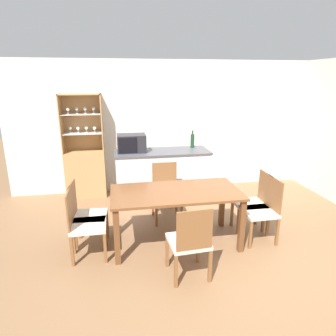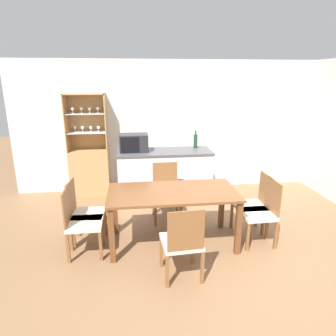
% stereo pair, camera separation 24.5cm
% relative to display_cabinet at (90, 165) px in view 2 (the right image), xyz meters
% --- Properties ---
extents(ground_plane, '(18.00, 18.00, 0.00)m').
position_rel_display_cabinet_xyz_m(ground_plane, '(1.95, -2.42, -0.59)').
color(ground_plane, brown).
extents(wall_back, '(6.80, 0.06, 2.55)m').
position_rel_display_cabinet_xyz_m(wall_back, '(1.95, 0.21, 0.69)').
color(wall_back, silver).
rests_on(wall_back, ground_plane).
extents(kitchen_counter, '(1.69, 0.65, 0.96)m').
position_rel_display_cabinet_xyz_m(kitchen_counter, '(1.40, -0.53, -0.11)').
color(kitchen_counter, silver).
rests_on(kitchen_counter, ground_plane).
extents(display_cabinet, '(0.74, 0.38, 1.94)m').
position_rel_display_cabinet_xyz_m(display_cabinet, '(0.00, 0.00, 0.00)').
color(display_cabinet, tan).
rests_on(display_cabinet, ground_plane).
extents(dining_table, '(1.72, 0.86, 0.76)m').
position_rel_display_cabinet_xyz_m(dining_table, '(1.35, -2.02, 0.07)').
color(dining_table, brown).
rests_on(dining_table, ground_plane).
extents(dining_chair_side_left_far, '(0.47, 0.47, 0.90)m').
position_rel_display_cabinet_xyz_m(dining_chair_side_left_far, '(0.16, -1.89, -0.14)').
color(dining_chair_side_left_far, beige).
rests_on(dining_chair_side_left_far, ground_plane).
extents(dining_chair_head_far, '(0.44, 0.44, 0.90)m').
position_rel_display_cabinet_xyz_m(dining_chair_head_far, '(1.35, -1.26, -0.14)').
color(dining_chair_head_far, beige).
rests_on(dining_chair_head_far, ground_plane).
extents(dining_chair_head_near, '(0.46, 0.46, 0.90)m').
position_rel_display_cabinet_xyz_m(dining_chair_head_near, '(1.36, -2.79, -0.14)').
color(dining_chair_head_near, beige).
rests_on(dining_chair_head_near, ground_plane).
extents(dining_chair_side_left_near, '(0.44, 0.44, 0.90)m').
position_rel_display_cabinet_xyz_m(dining_chair_side_left_near, '(0.16, -2.15, -0.14)').
color(dining_chair_side_left_near, beige).
rests_on(dining_chair_side_left_near, ground_plane).
extents(dining_chair_side_right_near, '(0.44, 0.44, 0.90)m').
position_rel_display_cabinet_xyz_m(dining_chair_side_right_near, '(2.55, -2.15, -0.14)').
color(dining_chair_side_right_near, beige).
rests_on(dining_chair_side_right_near, ground_plane).
extents(dining_chair_side_right_far, '(0.44, 0.44, 0.90)m').
position_rel_display_cabinet_xyz_m(dining_chair_side_right_far, '(2.55, -1.90, -0.14)').
color(dining_chair_side_right_far, beige).
rests_on(dining_chair_side_right_far, ground_plane).
extents(microwave, '(0.50, 0.35, 0.31)m').
position_rel_display_cabinet_xyz_m(microwave, '(0.86, -0.49, 0.53)').
color(microwave, '#232328').
rests_on(microwave, kitchen_counter).
extents(wine_bottle, '(0.07, 0.07, 0.32)m').
position_rel_display_cabinet_xyz_m(wine_bottle, '(2.00, -0.36, 0.51)').
color(wine_bottle, '#193D23').
rests_on(wine_bottle, kitchen_counter).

